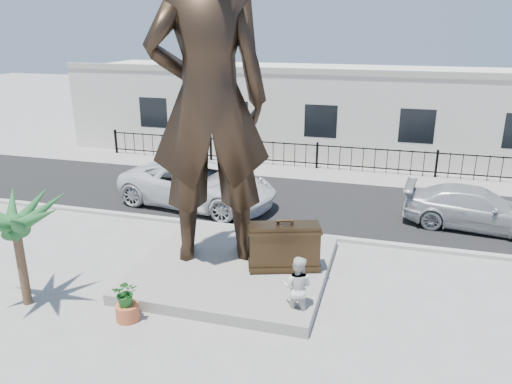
# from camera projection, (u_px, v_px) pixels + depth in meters

# --- Properties ---
(ground) EXTENTS (100.00, 100.00, 0.00)m
(ground) POSITION_uv_depth(u_px,v_px,m) (235.00, 301.00, 12.75)
(ground) COLOR #9E9991
(ground) RESTS_ON ground
(street) EXTENTS (40.00, 7.00, 0.01)m
(street) POSITION_uv_depth(u_px,v_px,m) (297.00, 200.00, 20.03)
(street) COLOR black
(street) RESTS_ON ground
(curb) EXTENTS (40.00, 0.25, 0.12)m
(curb) POSITION_uv_depth(u_px,v_px,m) (276.00, 232.00, 16.83)
(curb) COLOR #A5A399
(curb) RESTS_ON ground
(far_sidewalk) EXTENTS (40.00, 2.50, 0.02)m
(far_sidewalk) POSITION_uv_depth(u_px,v_px,m) (314.00, 173.00, 23.67)
(far_sidewalk) COLOR #9E9991
(far_sidewalk) RESTS_ON ground
(plinth) EXTENTS (5.20, 5.20, 0.30)m
(plinth) POSITION_uv_depth(u_px,v_px,m) (234.00, 267.00, 14.20)
(plinth) COLOR gray
(plinth) RESTS_ON ground
(fence) EXTENTS (22.00, 0.10, 1.20)m
(fence) POSITION_uv_depth(u_px,v_px,m) (317.00, 156.00, 24.21)
(fence) COLOR black
(fence) RESTS_ON ground
(building) EXTENTS (28.00, 7.00, 4.40)m
(building) POSITION_uv_depth(u_px,v_px,m) (330.00, 110.00, 27.52)
(building) COLOR silver
(building) RESTS_ON ground
(statue) EXTENTS (3.83, 3.21, 8.94)m
(statue) POSITION_uv_depth(u_px,v_px,m) (209.00, 102.00, 13.20)
(statue) COLOR black
(statue) RESTS_ON plinth
(suitcase) EXTENTS (1.98, 1.17, 1.33)m
(suitcase) POSITION_uv_depth(u_px,v_px,m) (284.00, 247.00, 13.57)
(suitcase) COLOR #332515
(suitcase) RESTS_ON plinth
(tourist) EXTENTS (0.82, 0.66, 1.58)m
(tourist) POSITION_uv_depth(u_px,v_px,m) (297.00, 287.00, 11.85)
(tourist) COLOR silver
(tourist) RESTS_ON ground
(car_white) EXTENTS (6.50, 3.78, 1.70)m
(car_white) POSITION_uv_depth(u_px,v_px,m) (198.00, 184.00, 19.23)
(car_white) COLOR silver
(car_white) RESTS_ON street
(car_silver) EXTENTS (4.98, 2.46, 1.39)m
(car_silver) POSITION_uv_depth(u_px,v_px,m) (476.00, 208.00, 17.14)
(car_silver) COLOR #A4A7A8
(car_silver) RESTS_ON street
(worker) EXTENTS (0.99, 0.60, 1.50)m
(worker) POSITION_uv_depth(u_px,v_px,m) (245.00, 152.00, 24.40)
(worker) COLOR orange
(worker) RESTS_ON far_sidewalk
(palm_tree) EXTENTS (1.80, 1.80, 3.20)m
(palm_tree) POSITION_uv_depth(u_px,v_px,m) (28.00, 303.00, 12.66)
(palm_tree) COLOR #1D5125
(palm_tree) RESTS_ON ground
(planter) EXTENTS (0.56, 0.56, 0.40)m
(planter) POSITION_uv_depth(u_px,v_px,m) (128.00, 312.00, 11.90)
(planter) COLOR #BB5A31
(planter) RESTS_ON ground
(shrub) EXTENTS (0.75, 0.70, 0.66)m
(shrub) POSITION_uv_depth(u_px,v_px,m) (126.00, 293.00, 11.73)
(shrub) COLOR #1D5C1E
(shrub) RESTS_ON planter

